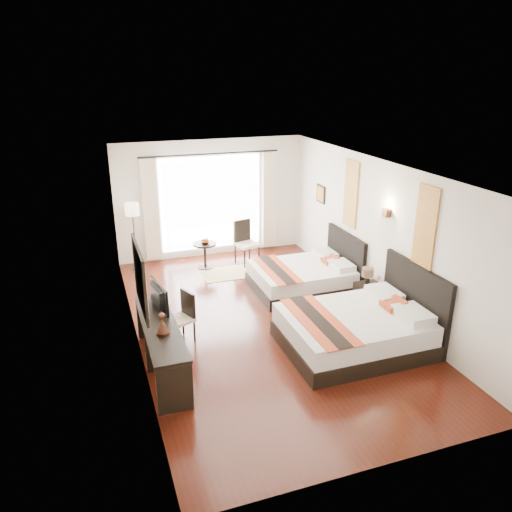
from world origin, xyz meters
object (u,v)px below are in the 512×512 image
object	(u,v)px
vase	(377,286)
fruit_bowl	(205,242)
window_chair	(247,251)
television	(155,297)
side_table	(205,256)
console_desk	(162,347)
bed_near	(359,328)
table_lamp	(368,274)
desk_chair	(181,326)
bed_far	(306,276)
floor_lamp	(132,214)
nightstand	(370,299)

from	to	relation	value
vase	fruit_bowl	world-z (taller)	fruit_bowl
window_chair	television	bearing A→B (deg)	-53.52
side_table	console_desk	bearing A→B (deg)	-112.80
bed_near	window_chair	bearing A→B (deg)	97.55
side_table	fruit_bowl	world-z (taller)	fruit_bowl
console_desk	window_chair	size ratio (longest dim) A/B	2.15
table_lamp	side_table	xyz separation A→B (m)	(-2.37, 3.05, -0.43)
desk_chair	side_table	xyz separation A→B (m)	(1.16, 3.04, 0.04)
bed_far	floor_lamp	world-z (taller)	floor_lamp
bed_far	console_desk	xyz separation A→B (m)	(-3.28, -1.99, 0.08)
console_desk	side_table	size ratio (longest dim) A/B	3.61
table_lamp	floor_lamp	xyz separation A→B (m)	(-3.86, 3.56, 0.56)
vase	fruit_bowl	distance (m)	4.06
bed_near	console_desk	distance (m)	3.17
bed_far	floor_lamp	distance (m)	4.07
bed_near	side_table	bearing A→B (deg)	110.27
bed_far	side_table	world-z (taller)	bed_far
floor_lamp	desk_chair	bearing A→B (deg)	-84.69
table_lamp	console_desk	bearing A→B (deg)	-169.23
floor_lamp	side_table	world-z (taller)	floor_lamp
floor_lamp	fruit_bowl	size ratio (longest dim) A/B	6.79
table_lamp	fruit_bowl	world-z (taller)	table_lamp
floor_lamp	console_desk	bearing A→B (deg)	-91.46
console_desk	television	distance (m)	0.81
bed_near	floor_lamp	bearing A→B (deg)	122.81
window_chair	fruit_bowl	bearing A→B (deg)	-104.58
television	bed_far	bearing A→B (deg)	-76.51
television	window_chair	size ratio (longest dim) A/B	0.72
bed_far	vase	size ratio (longest dim) A/B	13.84
table_lamp	desk_chair	size ratio (longest dim) A/B	0.41
vase	fruit_bowl	xyz separation A→B (m)	(-2.42, 3.26, 0.06)
table_lamp	television	world-z (taller)	television
bed_far	table_lamp	distance (m)	1.48
bed_near	television	distance (m)	3.33
bed_near	nightstand	bearing A→B (deg)	50.60
window_chair	bed_far	bearing A→B (deg)	5.89
desk_chair	floor_lamp	size ratio (longest dim) A/B	0.56
floor_lamp	window_chair	xyz separation A→B (m)	(2.48, -0.53, -0.99)
bed_near	floor_lamp	world-z (taller)	floor_lamp
floor_lamp	fruit_bowl	distance (m)	1.72
television	fruit_bowl	distance (m)	3.62
bed_near	fruit_bowl	distance (m)	4.46
television	window_chair	xyz separation A→B (m)	(2.57, 3.24, -0.66)
desk_chair	floor_lamp	distance (m)	3.72
vase	console_desk	size ratio (longest dim) A/B	0.07
console_desk	fruit_bowl	world-z (taller)	console_desk
bed_near	vase	xyz separation A→B (m)	(0.89, 0.92, 0.24)
side_table	window_chair	world-z (taller)	window_chair
table_lamp	desk_chair	bearing A→B (deg)	179.93
bed_far	fruit_bowl	distance (m)	2.48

